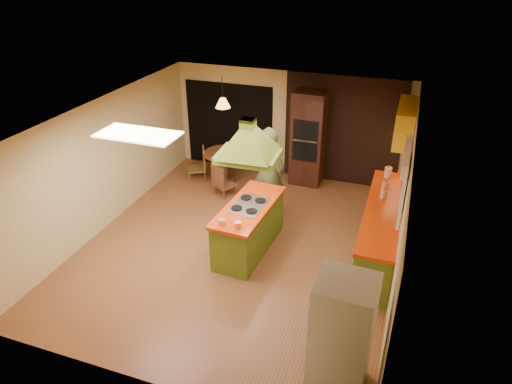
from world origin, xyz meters
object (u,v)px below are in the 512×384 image
at_px(kitchen_island, 249,227).
at_px(wall_oven, 308,139).
at_px(refrigerator, 341,337).
at_px(dining_table, 225,161).
at_px(canister_large, 388,172).
at_px(man, 268,173).

distance_m(kitchen_island, wall_oven, 3.10).
height_order(kitchen_island, refrigerator, refrigerator).
bearing_deg(dining_table, canister_large, -7.85).
xyz_separation_m(wall_oven, dining_table, (-1.82, -0.57, -0.58)).
height_order(kitchen_island, wall_oven, wall_oven).
bearing_deg(refrigerator, canister_large, 91.35).
bearing_deg(man, wall_oven, -119.03).
relative_size(kitchen_island, wall_oven, 0.86).
bearing_deg(dining_table, wall_oven, 17.38).
relative_size(kitchen_island, refrigerator, 1.14).
relative_size(kitchen_island, dining_table, 1.94).
distance_m(refrigerator, wall_oven, 5.72).
relative_size(man, refrigerator, 1.16).
xyz_separation_m(man, canister_large, (2.25, 0.67, 0.06)).
xyz_separation_m(kitchen_island, canister_large, (2.20, 1.94, 0.56)).
bearing_deg(kitchen_island, man, 95.97).
relative_size(refrigerator, wall_oven, 0.76).
bearing_deg(kitchen_island, refrigerator, -46.21).
height_order(man, refrigerator, man).
xyz_separation_m(dining_table, canister_large, (3.68, -0.51, 0.51)).
distance_m(man, refrigerator, 4.26).
relative_size(refrigerator, dining_table, 1.71).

